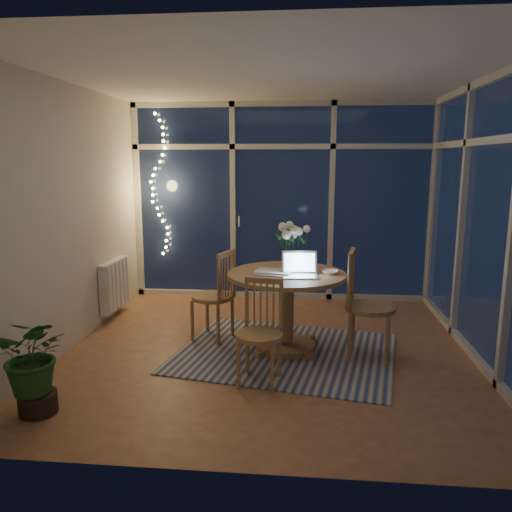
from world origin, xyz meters
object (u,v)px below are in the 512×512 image
object	(u,v)px
dining_table	(286,312)
chair_right	(370,305)
chair_left	(212,295)
potted_plant	(35,365)
laptop	(301,264)
flower_vase	(292,258)
chair_front	(259,333)

from	to	relation	value
dining_table	chair_right	bearing A→B (deg)	-10.56
chair_left	potted_plant	size ratio (longest dim) A/B	1.28
laptop	dining_table	bearing A→B (deg)	125.86
chair_left	flower_vase	distance (m)	0.92
potted_plant	flower_vase	bearing A→B (deg)	42.25
chair_left	chair_front	xyz separation A→B (m)	(0.58, -1.00, -0.04)
chair_front	laptop	xyz separation A→B (m)	(0.33, 0.63, 0.46)
chair_front	chair_right	bearing A→B (deg)	41.16
chair_front	laptop	distance (m)	0.85
potted_plant	chair_left	bearing A→B (deg)	58.68
dining_table	flower_vase	world-z (taller)	flower_vase
chair_left	laptop	distance (m)	1.07
dining_table	chair_front	size ratio (longest dim) A/B	1.29
flower_vase	chair_left	bearing A→B (deg)	-179.95
flower_vase	chair_right	bearing A→B (deg)	-26.15
chair_left	dining_table	bearing A→B (deg)	93.51
dining_table	chair_left	xyz separation A→B (m)	(-0.78, 0.22, 0.09)
chair_front	laptop	world-z (taller)	laptop
dining_table	potted_plant	distance (m)	2.30
potted_plant	dining_table	bearing A→B (deg)	38.93
dining_table	chair_left	bearing A→B (deg)	164.28
dining_table	chair_left	world-z (taller)	chair_left
chair_right	chair_front	distance (m)	1.17
dining_table	chair_front	bearing A→B (deg)	-103.88
dining_table	chair_right	size ratio (longest dim) A/B	1.09
flower_vase	potted_plant	xyz separation A→B (m)	(-1.84, -1.67, -0.51)
chair_left	chair_front	world-z (taller)	chair_left
chair_left	potted_plant	xyz separation A→B (m)	(-1.01, -1.67, -0.10)
flower_vase	potted_plant	distance (m)	2.53
flower_vase	potted_plant	bearing A→B (deg)	-137.75
chair_right	laptop	distance (m)	0.76
chair_front	flower_vase	xyz separation A→B (m)	(0.24, 1.00, 0.44)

